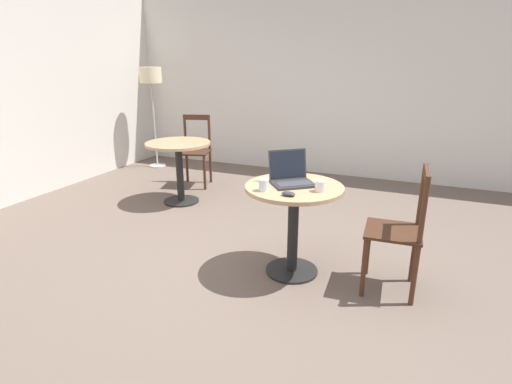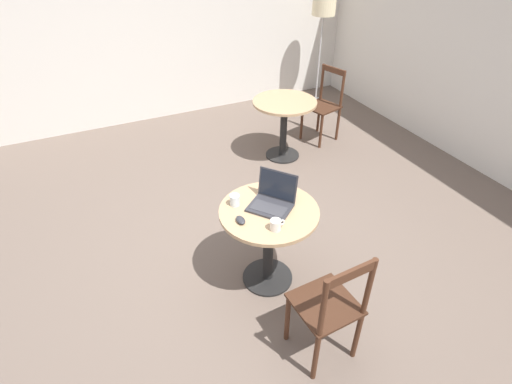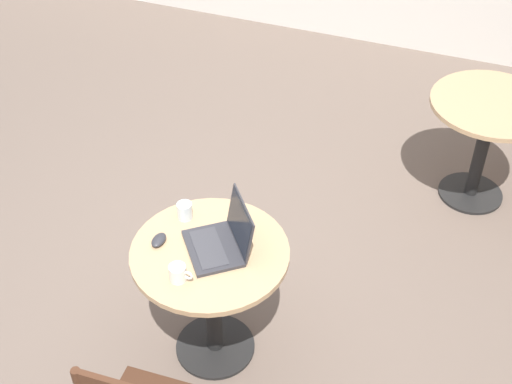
# 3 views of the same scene
# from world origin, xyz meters

# --- Properties ---
(ground_plane) EXTENTS (16.00, 16.00, 0.00)m
(ground_plane) POSITION_xyz_m (0.00, 0.00, 0.00)
(ground_plane) COLOR #66564C
(wall_back) EXTENTS (9.40, 0.06, 2.70)m
(wall_back) POSITION_xyz_m (0.00, 3.23, 1.35)
(wall_back) COLOR silver
(wall_back) RESTS_ON ground_plane
(cafe_table_near) EXTENTS (0.76, 0.76, 0.73)m
(cafe_table_near) POSITION_xyz_m (0.15, -0.37, 0.55)
(cafe_table_near) COLOR black
(cafe_table_near) RESTS_ON ground_plane
(cafe_table_mid) EXTENTS (0.76, 0.76, 0.73)m
(cafe_table_mid) POSITION_xyz_m (1.25, 1.39, 0.55)
(cafe_table_mid) COLOR black
(cafe_table_mid) RESTS_ON ground_plane
(chair_near_front) EXTENTS (0.41, 0.41, 0.95)m
(chair_near_front) POSITION_xyz_m (0.19, -1.15, 0.47)
(chair_near_front) COLOR #472819
(chair_near_front) RESTS_ON ground_plane
(chair_mid_right) EXTENTS (0.48, 0.48, 0.95)m
(chair_mid_right) POSITION_xyz_m (1.95, 1.59, 0.47)
(chair_mid_right) COLOR #472819
(chair_mid_right) RESTS_ON ground_plane
(floor_lamp) EXTENTS (0.34, 0.34, 1.55)m
(floor_lamp) POSITION_xyz_m (2.57, 2.70, 1.34)
(floor_lamp) COLOR #B7B7B7
(floor_lamp) RESTS_ON ground_plane
(laptop) EXTENTS (0.41, 0.41, 0.25)m
(laptop) POSITION_xyz_m (0.20, -0.33, 0.79)
(laptop) COLOR #2D2D33
(laptop) RESTS_ON cafe_table_near
(mouse) EXTENTS (0.06, 0.10, 0.03)m
(mouse) POSITION_xyz_m (-0.10, -0.40, 0.75)
(mouse) COLOR #2D2D33
(mouse) RESTS_ON cafe_table_near
(mug) EXTENTS (0.11, 0.08, 0.08)m
(mug) POSITION_xyz_m (0.09, -0.58, 0.78)
(mug) COLOR silver
(mug) RESTS_ON cafe_table_near
(drinking_glass) EXTENTS (0.07, 0.07, 0.09)m
(drinking_glass) POSITION_xyz_m (-0.06, -0.20, 0.78)
(drinking_glass) COLOR silver
(drinking_glass) RESTS_ON cafe_table_near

